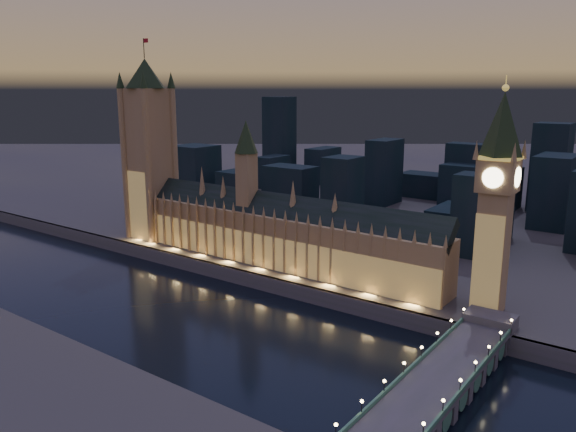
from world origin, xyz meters
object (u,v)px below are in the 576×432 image
Objects in this scene: palace_of_westminster at (274,231)px; victoria_tower at (149,141)px; elizabeth_tower at (497,185)px; westminster_bridge at (446,380)px.

victoria_tower is at bearing 179.89° from palace_of_westminster.
elizabeth_tower is (117.75, 0.18, 37.25)m from palace_of_westminster.
victoria_tower reaches higher than westminster_bridge.
palace_of_westminster is 1.61× the size of victoria_tower.
elizabeth_tower is at bearing -0.00° from victoria_tower.
palace_of_westminster is 141.52m from westminster_bridge.
palace_of_westminster is 2.02× the size of elizabeth_tower.
victoria_tower is 218.10m from elizabeth_tower.
elizabeth_tower is 87.37m from westminster_bridge.
victoria_tower reaches higher than palace_of_westminster.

